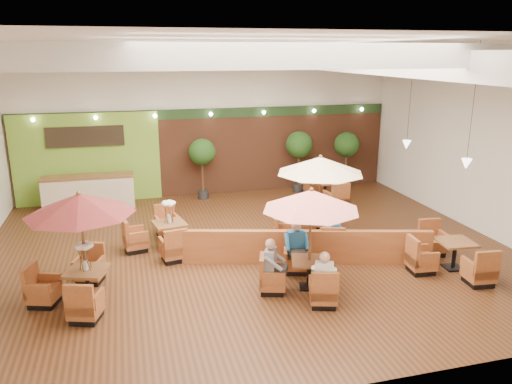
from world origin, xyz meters
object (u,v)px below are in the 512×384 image
object	(u,v)px
topiary_2	(347,147)
diner_2	(273,261)
diner_1	(296,243)
diner_3	(332,232)
table_4	(445,257)
diner_4	(332,232)
table_0	(79,223)
booth_divider	(307,247)
service_counter	(89,192)
diner_0	(324,273)
table_3	(161,233)
topiary_0	(202,154)
topiary_1	(299,147)
table_5	(325,192)
table_1	(308,216)
table_2	(318,181)

from	to	relation	value
topiary_2	diner_2	bearing A→B (deg)	-124.53
diner_1	diner_3	bearing A→B (deg)	-145.63
table_4	diner_4	size ratio (longest dim) A/B	3.37
table_0	booth_divider	bearing A→B (deg)	25.13
service_counter	diner_0	size ratio (longest dim) A/B	3.82
table_0	topiary_2	world-z (taller)	table_0
booth_divider	diner_3	bearing A→B (deg)	23.91
table_0	diner_2	world-z (taller)	table_0
table_3	table_4	bearing A→B (deg)	-35.48
booth_divider	table_0	bearing A→B (deg)	-157.94
service_counter	diner_1	xyz separation A→B (m)	(5.14, -6.73, 0.19)
table_3	table_4	xyz separation A→B (m)	(6.67, -3.21, -0.10)
service_counter	topiary_0	xyz separation A→B (m)	(3.97, 0.20, 1.08)
booth_divider	topiary_1	xyz separation A→B (m)	(2.10, 6.48, 1.31)
diner_1	diner_0	bearing A→B (deg)	98.95
diner_3	table_5	bearing A→B (deg)	89.52
service_counter	diner_1	size ratio (longest dim) A/B	3.55
service_counter	topiary_1	distance (m)	7.77
topiary_1	table_1	bearing A→B (deg)	-108.38
table_3	diner_3	world-z (taller)	table_3
service_counter	table_1	xyz separation A→B (m)	(5.09, -7.60, 1.14)
table_4	diner_4	world-z (taller)	diner_4
topiary_0	topiary_2	bearing A→B (deg)	0.00
diner_2	booth_divider	bearing A→B (deg)	161.21
table_2	topiary_1	bearing A→B (deg)	93.70
table_5	diner_3	xyz separation A→B (m)	(-1.80, -4.77, 0.36)
booth_divider	topiary_0	world-z (taller)	topiary_0
table_1	diner_3	xyz separation A→B (m)	(1.22, 1.42, -0.98)
table_1	diner_2	distance (m)	1.26
booth_divider	diner_1	xyz separation A→B (m)	(-0.44, -0.45, 0.34)
table_4	diner_2	distance (m)	4.49
topiary_0	table_2	bearing A→B (deg)	-67.27
diner_2	service_counter	bearing A→B (deg)	-124.55
topiary_0	topiary_2	size ratio (longest dim) A/B	1.00
topiary_0	table_1	bearing A→B (deg)	-81.86
booth_divider	table_0	xyz separation A→B (m)	(-5.34, -0.62, 1.33)
table_2	booth_divider	bearing A→B (deg)	-103.79
diner_0	table_3	bearing A→B (deg)	152.76
service_counter	topiary_0	size ratio (longest dim) A/B	1.34
table_4	diner_2	bearing A→B (deg)	-173.24
service_counter	table_5	xyz separation A→B (m)	(8.11, -1.40, -0.20)
table_5	topiary_1	xyz separation A→B (m)	(-0.43, 1.60, 1.36)
diner_3	table_3	bearing A→B (deg)	176.64
diner_1	diner_4	bearing A→B (deg)	-145.63
table_5	diner_1	size ratio (longest dim) A/B	3.25
diner_3	topiary_1	bearing A→B (deg)	98.06
table_4	diner_4	distance (m)	2.82
table_5	diner_2	world-z (taller)	diner_2
table_1	table_2	distance (m)	2.64
table_1	table_4	xyz separation A→B (m)	(3.66, 0.06, -1.38)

